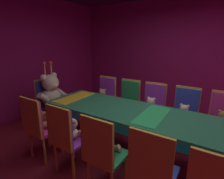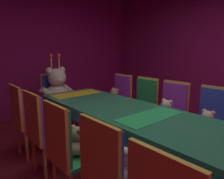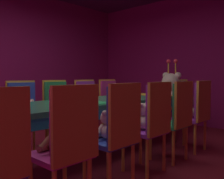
# 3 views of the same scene
# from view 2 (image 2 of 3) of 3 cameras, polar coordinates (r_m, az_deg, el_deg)

# --- Properties ---
(wall_back) EXTENTS (5.20, 0.12, 2.80)m
(wall_back) POSITION_cam_2_polar(r_m,az_deg,el_deg) (4.79, -20.98, 9.96)
(wall_back) COLOR #8C1959
(wall_back) RESTS_ON ground_plane
(banquet_table) EXTENTS (0.90, 3.47, 0.75)m
(banquet_table) POSITION_cam_2_polar(r_m,az_deg,el_deg) (2.24, 10.42, -9.35)
(banquet_table) COLOR #26724C
(banquet_table) RESTS_ON ground_plane
(chair_left_2) EXTENTS (0.42, 0.41, 0.98)m
(chair_left_2) POSITION_cam_2_polar(r_m,az_deg,el_deg) (1.54, -1.15, -21.72)
(chair_left_2) COLOR #2D47B2
(chair_left_2) RESTS_ON ground_plane
(teddy_left_2) EXTENTS (0.23, 0.30, 0.28)m
(teddy_left_2) POSITION_cam_2_polar(r_m,az_deg,el_deg) (1.63, 3.01, -20.40)
(teddy_left_2) COLOR beige
(teddy_left_2) RESTS_ON chair_left_2
(chair_left_3) EXTENTS (0.42, 0.41, 0.98)m
(chair_left_3) POSITION_cam_2_polar(r_m,az_deg,el_deg) (1.94, -12.89, -14.70)
(chair_left_3) COLOR #268C4C
(chair_left_3) RESTS_ON ground_plane
(teddy_left_3) EXTENTS (0.23, 0.30, 0.28)m
(teddy_left_3) POSITION_cam_2_polar(r_m,az_deg,el_deg) (2.01, -9.15, -14.16)
(teddy_left_3) COLOR tan
(teddy_left_3) RESTS_ON chair_left_3
(chair_left_4) EXTENTS (0.42, 0.41, 0.98)m
(chair_left_4) POSITION_cam_2_polar(r_m,az_deg,el_deg) (2.44, -19.16, -9.55)
(chair_left_4) COLOR purple
(chair_left_4) RESTS_ON ground_plane
(teddy_left_4) EXTENTS (0.24, 0.31, 0.30)m
(teddy_left_4) POSITION_cam_2_polar(r_m,az_deg,el_deg) (2.50, -16.04, -9.17)
(teddy_left_4) COLOR beige
(teddy_left_4) RESTS_ON chair_left_4
(chair_left_5) EXTENTS (0.42, 0.41, 0.98)m
(chair_left_5) POSITION_cam_2_polar(r_m,az_deg,el_deg) (2.95, -23.29, -6.30)
(chair_left_5) COLOR #CC338C
(chair_left_5) RESTS_ON ground_plane
(teddy_left_5) EXTENTS (0.22, 0.28, 0.27)m
(teddy_left_5) POSITION_cam_2_polar(r_m,az_deg,el_deg) (3.00, -20.66, -6.29)
(teddy_left_5) COLOR olive
(teddy_left_5) RESTS_ON chair_left_5
(chair_right_2) EXTENTS (0.42, 0.41, 0.98)m
(chair_right_2) POSITION_cam_2_polar(r_m,az_deg,el_deg) (2.82, 25.92, -7.29)
(chair_right_2) COLOR #2D47B2
(chair_right_2) RESTS_ON ground_plane
(teddy_right_2) EXTENTS (0.23, 0.29, 0.28)m
(teddy_right_2) POSITION_cam_2_polar(r_m,az_deg,el_deg) (2.70, 24.66, -8.42)
(teddy_right_2) COLOR beige
(teddy_right_2) RESTS_ON chair_right_2
(chair_right_3) EXTENTS (0.42, 0.41, 0.98)m
(chair_right_3) POSITION_cam_2_polar(r_m,az_deg,el_deg) (3.07, 16.16, -5.18)
(chair_right_3) COLOR purple
(chair_right_3) RESTS_ON ground_plane
(teddy_right_3) EXTENTS (0.25, 0.32, 0.30)m
(teddy_right_3) POSITION_cam_2_polar(r_m,az_deg,el_deg) (2.95, 14.60, -5.92)
(teddy_right_3) COLOR beige
(teddy_right_3) RESTS_ON chair_right_3
(chair_right_4) EXTENTS (0.42, 0.41, 0.98)m
(chair_right_4) POSITION_cam_2_polar(r_m,az_deg,el_deg) (3.37, 8.78, -3.42)
(chair_right_4) COLOR #268C4C
(chair_right_4) RESTS_ON ground_plane
(chair_right_5) EXTENTS (0.42, 0.41, 0.98)m
(chair_right_5) POSITION_cam_2_polar(r_m,az_deg,el_deg) (3.75, 2.27, -1.81)
(chair_right_5) COLOR purple
(chair_right_5) RESTS_ON ground_plane
(teddy_right_5) EXTENTS (0.24, 0.32, 0.30)m
(teddy_right_5) POSITION_cam_2_polar(r_m,az_deg,el_deg) (3.66, 0.61, -2.30)
(teddy_right_5) COLOR tan
(teddy_right_5) RESTS_ON chair_right_5
(throne_chair) EXTENTS (0.41, 0.42, 0.98)m
(throne_chair) POSITION_cam_2_polar(r_m,az_deg,el_deg) (4.03, -15.70, -1.32)
(throne_chair) COLOR #2D47B2
(throne_chair) RESTS_ON ground_plane
(king_teddy_bear) EXTENTS (0.70, 0.54, 0.90)m
(king_teddy_bear) POSITION_cam_2_polar(r_m,az_deg,el_deg) (3.85, -14.74, 0.42)
(king_teddy_bear) COLOR beige
(king_teddy_bear) RESTS_ON throne_chair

